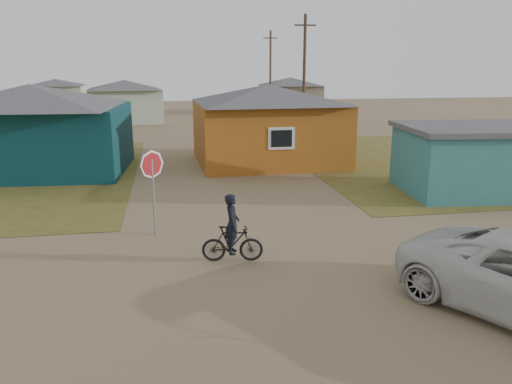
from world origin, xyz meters
TOP-DOWN VIEW (x-y plane):
  - ground at (0.00, 0.00)m, footprint 120.00×120.00m
  - grass_ne at (14.00, 13.00)m, footprint 20.00×18.00m
  - house_teal at (-8.50, 13.50)m, footprint 8.93×7.08m
  - house_yellow at (2.50, 14.00)m, footprint 7.72×6.76m
  - shed_turquoise at (9.50, 6.50)m, footprint 6.71×4.93m
  - house_pale_west at (-6.00, 34.00)m, footprint 7.04×6.15m
  - house_beige_east at (10.00, 40.00)m, footprint 6.95×6.05m
  - house_pale_north at (-14.00, 46.00)m, footprint 6.28×5.81m
  - utility_pole_near at (6.50, 22.00)m, footprint 1.40×0.20m
  - utility_pole_far at (7.50, 38.00)m, footprint 1.40×0.20m
  - stop_sign at (-2.94, 3.57)m, footprint 0.79×0.28m
  - cyclist at (-0.98, 1.15)m, footprint 1.59×0.65m

SIDE VIEW (x-z plane):
  - ground at x=0.00m, z-range 0.00..0.00m
  - grass_ne at x=14.00m, z-range 0.00..0.01m
  - cyclist at x=-0.98m, z-range -0.24..1.51m
  - shed_turquoise at x=9.50m, z-range 0.01..2.61m
  - house_pale_north at x=-14.00m, z-range 0.05..3.45m
  - stop_sign at x=-2.94m, z-range 0.59..3.09m
  - house_pale_west at x=-6.00m, z-range 0.06..3.66m
  - house_beige_east at x=10.00m, z-range 0.06..3.66m
  - house_yellow at x=2.50m, z-range 0.05..3.95m
  - house_teal at x=-8.50m, z-range 0.05..4.05m
  - utility_pole_near at x=6.50m, z-range 0.14..8.14m
  - utility_pole_far at x=7.50m, z-range 0.14..8.14m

